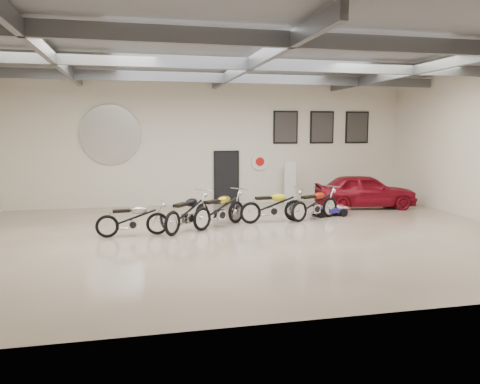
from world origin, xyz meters
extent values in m
cube|color=tan|center=(0.00, 0.00, 0.00)|extent=(16.00, 12.00, 0.01)
cube|color=slate|center=(0.00, 0.00, 5.00)|extent=(16.00, 12.00, 0.01)
cube|color=silver|center=(0.00, 6.00, 2.50)|extent=(16.00, 0.02, 5.00)
cube|color=black|center=(0.50, 5.95, 1.05)|extent=(0.92, 0.08, 2.10)
imported|color=maroon|center=(5.53, 3.80, 0.66)|extent=(2.19, 4.06, 1.31)
camera|label=1|loc=(-3.11, -12.62, 2.96)|focal=35.00mm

